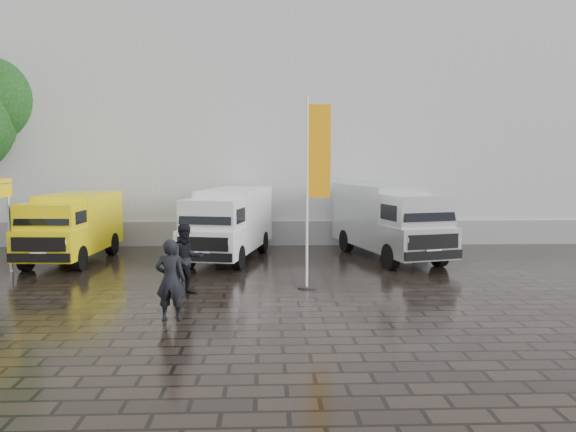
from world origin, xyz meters
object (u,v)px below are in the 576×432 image
object	(u,v)px
van_yellow	(72,228)
wheelie_bin	(421,235)
person_tent	(187,259)
person_front	(170,280)
van_white	(229,225)
van_silver	(389,222)
flagpole	(314,182)

from	to	relation	value
van_yellow	wheelie_bin	xyz separation A→B (m)	(12.97, 3.03, -0.69)
wheelie_bin	person_tent	bearing A→B (deg)	-141.31
wheelie_bin	person_tent	world-z (taller)	person_tent
person_front	van_white	bearing A→B (deg)	-93.26
wheelie_bin	person_tent	size ratio (longest dim) A/B	0.50
person_tent	van_silver	bearing A→B (deg)	11.51
van_yellow	person_tent	world-z (taller)	van_yellow
van_yellow	person_front	world-z (taller)	van_yellow
wheelie_bin	person_front	distance (m)	13.32
van_yellow	person_front	bearing A→B (deg)	-54.63
flagpole	person_tent	size ratio (longest dim) A/B	2.80
person_tent	van_yellow	bearing A→B (deg)	105.45
van_yellow	van_silver	distance (m)	11.06
van_white	van_silver	distance (m)	5.69
flagpole	person_front	bearing A→B (deg)	-138.11
van_yellow	van_silver	xyz separation A→B (m)	(11.06, 0.29, 0.14)
person_front	person_tent	distance (m)	2.39
flagpole	person_tent	distance (m)	3.96
van_white	person_tent	bearing A→B (deg)	-85.84
van_yellow	van_silver	world-z (taller)	van_silver
van_white	van_silver	xyz separation A→B (m)	(5.69, 0.00, 0.07)
van_white	person_tent	distance (m)	5.29
van_white	person_front	world-z (taller)	van_white
flagpole	person_tent	world-z (taller)	flagpole
van_yellow	flagpole	size ratio (longest dim) A/B	0.97
wheelie_bin	person_tent	xyz separation A→B (m)	(-8.36, -7.97, 0.46)
van_yellow	wheelie_bin	size ratio (longest dim) A/B	5.38
van_white	van_yellow	bearing A→B (deg)	-164.62
flagpole	van_silver	bearing A→B (deg)	56.20
van_white	person_front	size ratio (longest dim) A/B	3.16
van_white	van_silver	size ratio (longest dim) A/B	0.95
van_white	wheelie_bin	xyz separation A→B (m)	(7.61, 2.74, -0.76)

